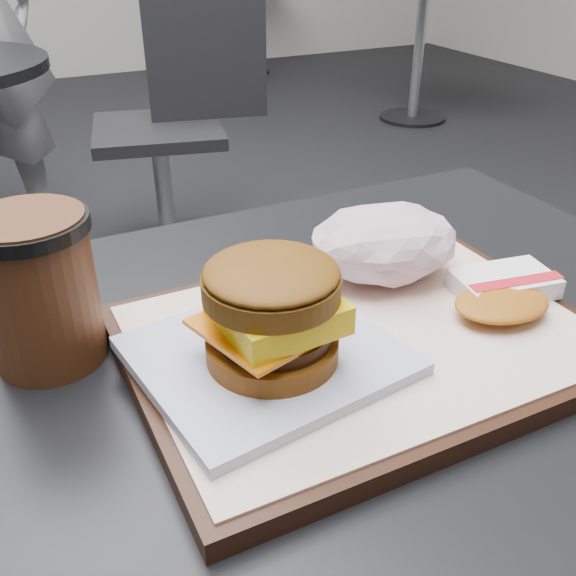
# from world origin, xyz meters

# --- Properties ---
(customer_table) EXTENTS (0.80, 0.60, 0.77)m
(customer_table) POSITION_xyz_m (0.00, 0.00, 0.58)
(customer_table) COLOR #A5A5AA
(customer_table) RESTS_ON ground
(serving_tray) EXTENTS (0.38, 0.28, 0.02)m
(serving_tray) POSITION_xyz_m (0.01, -0.02, 0.78)
(serving_tray) COLOR black
(serving_tray) RESTS_ON customer_table
(breakfast_sandwich) EXTENTS (0.21, 0.19, 0.09)m
(breakfast_sandwich) POSITION_xyz_m (-0.07, -0.03, 0.83)
(breakfast_sandwich) COLOR silver
(breakfast_sandwich) RESTS_ON serving_tray
(hash_brown) EXTENTS (0.13, 0.10, 0.02)m
(hash_brown) POSITION_xyz_m (0.15, -0.04, 0.80)
(hash_brown) COLOR white
(hash_brown) RESTS_ON serving_tray
(crumpled_wrapper) EXTENTS (0.14, 0.11, 0.06)m
(crumpled_wrapper) POSITION_xyz_m (0.09, 0.06, 0.82)
(crumpled_wrapper) COLOR silver
(crumpled_wrapper) RESTS_ON serving_tray
(coffee_cup) EXTENTS (0.10, 0.10, 0.13)m
(coffee_cup) POSITION_xyz_m (-0.22, 0.09, 0.84)
(coffee_cup) COLOR #41200F
(coffee_cup) RESTS_ON customer_table
(neighbor_chair) EXTENTS (0.64, 0.50, 0.88)m
(neighbor_chair) POSITION_xyz_m (0.38, 1.72, 0.51)
(neighbor_chair) COLOR #ACACB1
(neighbor_chair) RESTS_ON ground
(bg_table_near) EXTENTS (0.66, 0.66, 0.75)m
(bg_table_near) POSITION_xyz_m (2.20, 2.80, 0.56)
(bg_table_near) COLOR black
(bg_table_near) RESTS_ON ground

